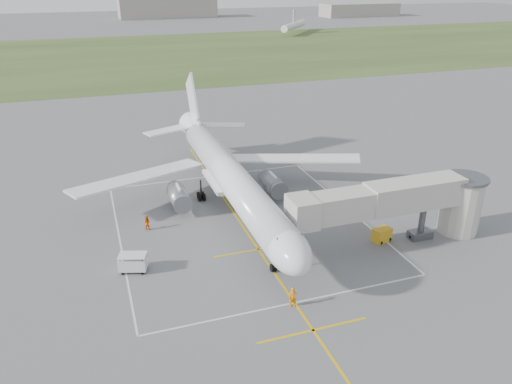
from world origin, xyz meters
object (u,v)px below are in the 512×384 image
object	(u,v)px
airliner	(230,176)
baggage_cart	(133,263)
ramp_worker_nose	(293,297)
ramp_worker_wing	(147,223)
jet_bridge	(407,203)
gpu_unit	(382,235)

from	to	relation	value
airliner	baggage_cart	size ratio (longest dim) A/B	15.26
ramp_worker_nose	ramp_worker_wing	bearing A→B (deg)	125.72
jet_bridge	gpu_unit	bearing A→B (deg)	157.82
jet_bridge	baggage_cart	size ratio (longest dim) A/B	7.64
airliner	baggage_cart	xyz separation A→B (m)	(-13.20, -10.70, -3.43)
ramp_worker_nose	baggage_cart	bearing A→B (deg)	147.89
gpu_unit	ramp_worker_nose	bearing A→B (deg)	-166.84
ramp_worker_nose	ramp_worker_wing	world-z (taller)	ramp_worker_nose
airliner	jet_bridge	bearing A→B (deg)	-42.19
airliner	jet_bridge	size ratio (longest dim) A/B	2.00
jet_bridge	gpu_unit	xyz separation A→B (m)	(-2.13, 0.87, -4.00)
baggage_cart	ramp_worker_nose	xyz separation A→B (m)	(12.84, -10.46, 0.01)
gpu_unit	baggage_cart	size ratio (longest dim) A/B	0.74
ramp_worker_nose	ramp_worker_wing	distance (m)	21.58
airliner	ramp_worker_nose	distance (m)	21.44
baggage_cart	jet_bridge	bearing A→B (deg)	10.99
gpu_unit	ramp_worker_wing	xyz separation A→B (m)	(-24.30, 11.16, 0.11)
baggage_cart	airliner	bearing A→B (deg)	57.03
ramp_worker_wing	jet_bridge	bearing A→B (deg)	-175.20
gpu_unit	baggage_cart	xyz separation A→B (m)	(-26.79, 2.68, 0.22)
airliner	gpu_unit	distance (m)	19.43
gpu_unit	ramp_worker_wing	size ratio (longest dim) A/B	1.33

